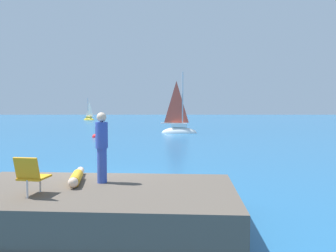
{
  "coord_description": "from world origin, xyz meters",
  "views": [
    {
      "loc": [
        2.36,
        -10.28,
        2.52
      ],
      "look_at": [
        2.34,
        15.98,
        0.91
      ],
      "focal_mm": 36.34,
      "sensor_mm": 36.0,
      "label": 1
    }
  ],
  "objects": [
    {
      "name": "sailboat_far",
      "position": [
        -11.1,
        47.43,
        0.22
      ],
      "size": [
        2.28,
        1.63,
        4.13
      ],
      "rotation": [
        0.0,
        0.0,
        2.69
      ],
      "color": "yellow",
      "rests_on": "ground"
    },
    {
      "name": "boulder_inland",
      "position": [
        1.91,
        -1.2,
        0.0
      ],
      "size": [
        1.8,
        1.54,
        1.13
      ],
      "primitive_type": "cube",
      "rotation": [
        -0.11,
        -0.2,
        0.36
      ],
      "color": "brown",
      "rests_on": "ground"
    },
    {
      "name": "person_standing",
      "position": [
        0.84,
        -2.55,
        1.6
      ],
      "size": [
        0.28,
        0.28,
        1.62
      ],
      "rotation": [
        0.0,
        0.0,
        1.31
      ],
      "color": "#334CB2",
      "rests_on": "shore_ledge"
    },
    {
      "name": "boulder_seaward",
      "position": [
        -1.81,
        -1.46,
        0.0
      ],
      "size": [
        1.11,
        1.11,
        0.55
      ],
      "primitive_type": "cube",
      "rotation": [
        0.11,
        -0.02,
        2.32
      ],
      "color": "#52433F",
      "rests_on": "ground"
    },
    {
      "name": "person_sunbather",
      "position": [
        0.23,
        -2.47,
        0.85
      ],
      "size": [
        0.46,
        1.75,
        0.25
      ],
      "rotation": [
        0.0,
        0.0,
        1.73
      ],
      "color": "gold",
      "rests_on": "shore_ledge"
    },
    {
      "name": "shore_ledge",
      "position": [
        0.8,
        -3.07,
        0.37
      ],
      "size": [
        6.19,
        3.64,
        0.74
      ],
      "primitive_type": "cube",
      "rotation": [
        0.0,
        0.0,
        -0.06
      ],
      "color": "brown",
      "rests_on": "ground"
    },
    {
      "name": "sailboat_near",
      "position": [
        3.36,
        20.33,
        0.33
      ],
      "size": [
        3.31,
        1.36,
        6.04
      ],
      "rotation": [
        0.0,
        0.0,
        6.2
      ],
      "color": "white",
      "rests_on": "ground"
    },
    {
      "name": "beach_chair",
      "position": [
        -0.31,
        -3.72,
        1.18
      ],
      "size": [
        0.57,
        0.66,
        0.8
      ],
      "rotation": [
        0.0,
        0.0,
        1.41
      ],
      "color": "orange",
      "rests_on": "shore_ledge"
    },
    {
      "name": "marker_buoy",
      "position": [
        -3.32,
        16.24,
        0.01
      ],
      "size": [
        0.56,
        0.56,
        1.13
      ],
      "color": "red",
      "rests_on": "ground"
    },
    {
      "name": "ground_plane",
      "position": [
        0.0,
        0.0,
        0.0
      ],
      "size": [
        160.0,
        160.0,
        0.0
      ],
      "primitive_type": "plane",
      "color": "#236093"
    }
  ]
}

